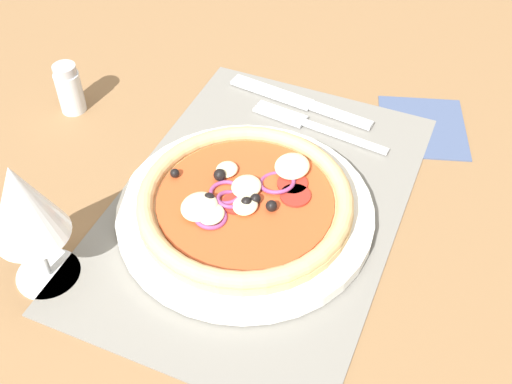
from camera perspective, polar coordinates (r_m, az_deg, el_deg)
ground_plane at (r=71.70cm, az=0.23°, el=-1.86°), size 190.00×140.00×2.40cm
placemat at (r=70.67cm, az=0.23°, el=-1.09°), size 44.22×30.23×0.40cm
plate at (r=68.60cm, az=-0.95°, el=-1.84°), size 27.53×27.53×1.44cm
pizza at (r=67.30cm, az=-0.98°, el=-0.76°), size 22.89×22.89×2.66cm
fork at (r=80.22cm, az=5.03°, el=5.96°), size 3.60×18.05×0.44cm
knife at (r=83.83cm, az=3.80°, el=8.10°), size 4.06×20.05×0.62cm
wine_glass at (r=60.48cm, az=-20.17°, el=-1.02°), size 7.20×7.20×14.90cm
napkin at (r=83.08cm, az=14.67°, el=5.67°), size 14.39×13.63×0.36cm
pepper_shaker at (r=84.73cm, az=-16.33°, el=8.83°), size 3.20×3.20×6.70cm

